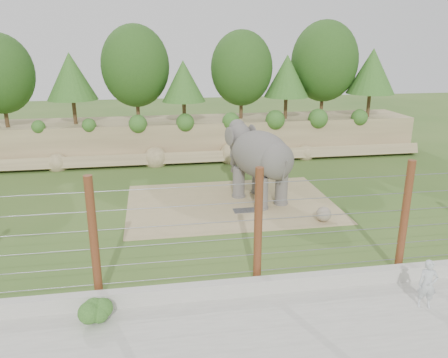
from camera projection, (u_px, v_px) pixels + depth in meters
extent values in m
plane|color=#395E22|center=(232.00, 229.00, 18.54)|extent=(90.00, 90.00, 0.00)
cube|color=olive|center=(198.00, 137.00, 30.38)|extent=(30.00, 4.00, 2.50)
cube|color=olive|center=(202.00, 158.00, 28.49)|extent=(30.00, 1.37, 1.07)
cylinder|color=#3F2B19|center=(6.00, 113.00, 26.91)|extent=(0.24, 0.24, 1.75)
sphere|color=#1C4015|center=(0.00, 74.00, 26.20)|extent=(4.00, 4.00, 4.00)
cylinder|color=#3F2B19|center=(75.00, 112.00, 28.04)|extent=(0.24, 0.24, 1.58)
sphere|color=#1C4015|center=(71.00, 78.00, 27.39)|extent=(3.60, 3.60, 3.60)
cylinder|color=#3F2B19|center=(138.00, 106.00, 29.09)|extent=(0.24, 0.24, 1.92)
sphere|color=#1C4015|center=(135.00, 66.00, 28.30)|extent=(4.40, 4.40, 4.40)
cylinder|color=#3F2B19|center=(184.00, 112.00, 28.51)|extent=(0.24, 0.24, 1.40)
sphere|color=#1C4015|center=(183.00, 82.00, 27.94)|extent=(3.20, 3.20, 3.20)
cylinder|color=#3F2B19|center=(241.00, 105.00, 30.02)|extent=(0.24, 0.24, 1.82)
sphere|color=#1C4015|center=(242.00, 68.00, 29.27)|extent=(4.16, 4.16, 4.16)
cylinder|color=#3F2B19|center=(286.00, 108.00, 29.97)|extent=(0.24, 0.24, 1.50)
sphere|color=#1C4015|center=(287.00, 77.00, 29.35)|extent=(3.44, 3.44, 3.44)
cylinder|color=#3F2B19|center=(322.00, 101.00, 31.30)|extent=(0.24, 0.24, 2.03)
sphere|color=#1C4015|center=(324.00, 61.00, 30.47)|extent=(4.64, 4.64, 4.64)
cylinder|color=#3F2B19|center=(368.00, 105.00, 30.71)|extent=(0.24, 0.24, 1.64)
sphere|color=#1C4015|center=(372.00, 72.00, 30.03)|extent=(3.76, 3.76, 3.76)
cube|color=tan|center=(231.00, 203.00, 21.44)|extent=(10.00, 7.00, 0.02)
cube|color=#262628|center=(244.00, 210.00, 20.46)|extent=(1.00, 0.60, 0.03)
sphere|color=gray|center=(324.00, 214.00, 19.19)|extent=(0.66, 0.66, 0.66)
cube|color=#AEACA1|center=(261.00, 286.00, 13.76)|extent=(26.00, 0.35, 0.50)
cube|color=#AEACA1|center=(278.00, 332.00, 11.96)|extent=(26.00, 4.00, 0.01)
cylinder|color=#4F2D13|center=(94.00, 240.00, 12.92)|extent=(0.26, 0.26, 4.00)
cylinder|color=#4F2D13|center=(258.00, 228.00, 13.70)|extent=(0.26, 0.26, 4.00)
cylinder|color=#4F2D13|center=(404.00, 218.00, 14.49)|extent=(0.26, 0.26, 4.00)
cylinder|color=gray|center=(257.00, 271.00, 14.16)|extent=(20.00, 0.02, 0.02)
cylinder|color=gray|center=(257.00, 254.00, 13.98)|extent=(20.00, 0.02, 0.02)
cylinder|color=gray|center=(258.00, 237.00, 13.79)|extent=(20.00, 0.02, 0.02)
cylinder|color=gray|center=(258.00, 220.00, 13.61)|extent=(20.00, 0.02, 0.02)
cylinder|color=gray|center=(259.00, 202.00, 13.43)|extent=(20.00, 0.02, 0.02)
cylinder|color=gray|center=(259.00, 183.00, 13.25)|extent=(20.00, 0.02, 0.02)
sphere|color=#2E5B20|center=(96.00, 312.00, 12.19)|extent=(0.74, 0.74, 0.74)
imported|color=silver|center=(428.00, 284.00, 12.88)|extent=(0.64, 0.52, 1.52)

